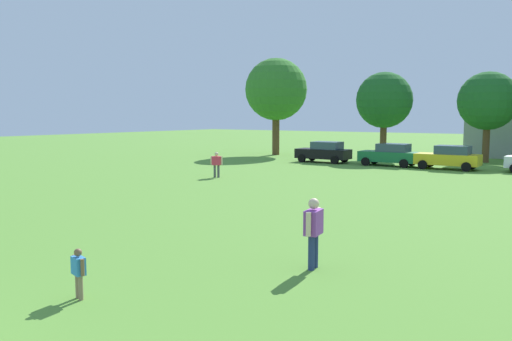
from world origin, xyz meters
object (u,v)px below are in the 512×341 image
object	(u,v)px
bystander_near_trees	(217,162)
tree_right	(488,101)
adult_bystander	(313,227)
child_kite_flyer	(79,269)
parked_car_yellow_2	(449,157)
tree_left	(384,100)
tree_far_left	(276,90)
parked_car_green_1	(390,155)
parked_car_black_0	(324,152)

from	to	relation	value
bystander_near_trees	tree_right	xyz separation A→B (m)	(11.64, 20.08, 3.98)
adult_bystander	bystander_near_trees	world-z (taller)	adult_bystander
child_kite_flyer	bystander_near_trees	bearing A→B (deg)	136.59
bystander_near_trees	parked_car_yellow_2	bearing A→B (deg)	22.04
bystander_near_trees	parked_car_yellow_2	world-z (taller)	parked_car_yellow_2
child_kite_flyer	tree_right	size ratio (longest dim) A/B	0.15
child_kite_flyer	tree_left	xyz separation A→B (m)	(-7.17, 36.80, 4.43)
tree_left	parked_car_yellow_2	bearing A→B (deg)	-39.60
parked_car_yellow_2	tree_right	bearing A→B (deg)	-98.71
tree_far_left	tree_right	xyz separation A→B (m)	(18.35, 2.46, -1.31)
adult_bystander	bystander_near_trees	size ratio (longest dim) A/B	1.14
bystander_near_trees	parked_car_yellow_2	size ratio (longest dim) A/B	0.36
parked_car_green_1	tree_right	world-z (taller)	tree_right
parked_car_yellow_2	tree_right	distance (m)	8.30
child_kite_flyer	tree_left	size ratio (longest dim) A/B	0.14
child_kite_flyer	parked_car_green_1	size ratio (longest dim) A/B	0.25
parked_car_black_0	parked_car_yellow_2	xyz separation A→B (m)	(9.70, 0.06, 0.00)
bystander_near_trees	parked_car_black_0	world-z (taller)	parked_car_black_0
bystander_near_trees	tree_left	distance (m)	19.45
bystander_near_trees	tree_far_left	bearing A→B (deg)	82.10
adult_bystander	bystander_near_trees	bearing A→B (deg)	-142.54
bystander_near_trees	parked_car_green_1	world-z (taller)	parked_car_green_1
parked_car_black_0	bystander_near_trees	bearing A→B (deg)	86.27
adult_bystander	tree_far_left	size ratio (longest dim) A/B	0.19
parked_car_black_0	tree_right	bearing A→B (deg)	-146.23
parked_car_black_0	tree_left	distance (m)	7.68
parked_car_green_1	child_kite_flyer	bearing A→B (deg)	98.28
bystander_near_trees	tree_right	bearing A→B (deg)	31.15
parked_car_green_1	parked_car_yellow_2	bearing A→B (deg)	178.67
parked_car_yellow_2	tree_right	size ratio (longest dim) A/B	0.59
tree_left	tree_right	world-z (taller)	tree_left
child_kite_flyer	adult_bystander	bearing A→B (deg)	72.79
child_kite_flyer	parked_car_black_0	xyz separation A→B (m)	(-9.94, 31.00, 0.22)
bystander_near_trees	parked_car_black_0	distance (m)	12.89
tree_left	child_kite_flyer	bearing A→B (deg)	-78.98
tree_far_left	tree_right	world-z (taller)	tree_far_left
parked_car_black_0	tree_left	size ratio (longest dim) A/B	0.57
adult_bystander	parked_car_green_1	bearing A→B (deg)	-172.21
parked_car_yellow_2	tree_far_left	distance (m)	18.66
adult_bystander	parked_car_black_0	xyz separation A→B (m)	(-12.94, 26.39, -0.19)
parked_car_green_1	tree_right	bearing A→B (deg)	-127.38
child_kite_flyer	parked_car_green_1	distance (m)	31.49
adult_bystander	child_kite_flyer	bearing A→B (deg)	-41.14
parked_car_yellow_2	tree_left	distance (m)	9.93
tree_far_left	tree_right	size ratio (longest dim) A/B	1.27
parked_car_yellow_2	tree_left	world-z (taller)	tree_left
child_kite_flyer	parked_car_black_0	distance (m)	32.55
parked_car_green_1	parked_car_yellow_2	distance (m)	4.30
bystander_near_trees	parked_car_yellow_2	distance (m)	16.67
parked_car_black_0	parked_car_green_1	bearing A→B (deg)	-178.31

